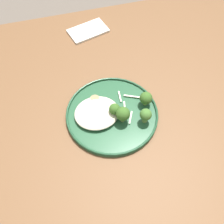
# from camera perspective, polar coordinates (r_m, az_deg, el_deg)

# --- Properties ---
(ground) EXTENTS (6.00, 6.00, 0.00)m
(ground) POSITION_cam_1_polar(r_m,az_deg,el_deg) (1.54, -0.78, -14.41)
(ground) COLOR #665B51
(wooden_dining_table) EXTENTS (1.40, 1.00, 0.74)m
(wooden_dining_table) POSITION_cam_1_polar(r_m,az_deg,el_deg) (0.95, -1.24, -1.26)
(wooden_dining_table) COLOR brown
(wooden_dining_table) RESTS_ON ground
(dinner_plate) EXTENTS (0.29, 0.29, 0.02)m
(dinner_plate) POSITION_cam_1_polar(r_m,az_deg,el_deg) (0.85, 0.00, -0.43)
(dinner_plate) COLOR #235133
(dinner_plate) RESTS_ON wooden_dining_table
(noodle_bed) EXTENTS (0.14, 0.12, 0.02)m
(noodle_bed) POSITION_cam_1_polar(r_m,az_deg,el_deg) (0.84, -3.21, -0.18)
(noodle_bed) COLOR beige
(noodle_bed) RESTS_ON dinner_plate
(seared_scallop_front_small) EXTENTS (0.03, 0.03, 0.01)m
(seared_scallop_front_small) POSITION_cam_1_polar(r_m,az_deg,el_deg) (0.84, -3.02, -0.06)
(seared_scallop_front_small) COLOR #E5C689
(seared_scallop_front_small) RESTS_ON dinner_plate
(seared_scallop_rear_pale) EXTENTS (0.02, 0.02, 0.01)m
(seared_scallop_rear_pale) POSITION_cam_1_polar(r_m,az_deg,el_deg) (0.84, -1.15, 0.15)
(seared_scallop_rear_pale) COLOR #E5C689
(seared_scallop_rear_pale) RESTS_ON dinner_plate
(seared_scallop_on_noodles) EXTENTS (0.03, 0.03, 0.02)m
(seared_scallop_on_noodles) POSITION_cam_1_polar(r_m,az_deg,el_deg) (0.87, -3.65, 2.63)
(seared_scallop_on_noodles) COLOR #E5C689
(seared_scallop_on_noodles) RESTS_ON dinner_plate
(seared_scallop_left_edge) EXTENTS (0.03, 0.03, 0.02)m
(seared_scallop_left_edge) POSITION_cam_1_polar(r_m,az_deg,el_deg) (0.84, -5.03, 0.27)
(seared_scallop_left_edge) COLOR #E5C689
(seared_scallop_left_edge) RESTS_ON dinner_plate
(seared_scallop_center_golden) EXTENTS (0.03, 0.03, 0.02)m
(seared_scallop_center_golden) POSITION_cam_1_polar(r_m,az_deg,el_deg) (0.83, -2.05, -1.11)
(seared_scallop_center_golden) COLOR #E5C689
(seared_scallop_center_golden) RESTS_ON dinner_plate
(broccoli_floret_center_pile) EXTENTS (0.04, 0.04, 0.05)m
(broccoli_floret_center_pile) POSITION_cam_1_polar(r_m,az_deg,el_deg) (0.85, 7.18, 2.90)
(broccoli_floret_center_pile) COLOR #89A356
(broccoli_floret_center_pile) RESTS_ON dinner_plate
(broccoli_floret_right_tilted) EXTENTS (0.03, 0.03, 0.05)m
(broccoli_floret_right_tilted) POSITION_cam_1_polar(r_m,az_deg,el_deg) (0.82, 0.55, 0.57)
(broccoli_floret_right_tilted) COLOR #89A356
(broccoli_floret_right_tilted) RESTS_ON dinner_plate
(broccoli_floret_rear_charred) EXTENTS (0.04, 0.04, 0.06)m
(broccoli_floret_rear_charred) POSITION_cam_1_polar(r_m,az_deg,el_deg) (0.80, 2.33, -0.43)
(broccoli_floret_rear_charred) COLOR #7A994C
(broccoli_floret_rear_charred) RESTS_ON dinner_plate
(broccoli_floret_near_rim) EXTENTS (0.04, 0.04, 0.05)m
(broccoli_floret_near_rim) POSITION_cam_1_polar(r_m,az_deg,el_deg) (0.81, 7.14, -0.63)
(broccoli_floret_near_rim) COLOR #7A994C
(broccoli_floret_near_rim) RESTS_ON dinner_plate
(onion_sliver_pale_crescent) EXTENTS (0.05, 0.03, 0.00)m
(onion_sliver_pale_crescent) POSITION_cam_1_polar(r_m,az_deg,el_deg) (0.89, 4.20, 3.52)
(onion_sliver_pale_crescent) COLOR silver
(onion_sliver_pale_crescent) RESTS_ON dinner_plate
(onion_sliver_curled_piece) EXTENTS (0.03, 0.04, 0.00)m
(onion_sliver_curled_piece) POSITION_cam_1_polar(r_m,az_deg,el_deg) (0.84, 3.95, -1.16)
(onion_sliver_curled_piece) COLOR silver
(onion_sliver_curled_piece) RESTS_ON dinner_plate
(onion_sliver_short_strip) EXTENTS (0.02, 0.06, 0.00)m
(onion_sliver_short_strip) POSITION_cam_1_polar(r_m,az_deg,el_deg) (0.85, 2.72, 0.66)
(onion_sliver_short_strip) COLOR silver
(onion_sliver_short_strip) RESTS_ON dinner_plate
(onion_sliver_long_sliver) EXTENTS (0.01, 0.04, 0.00)m
(onion_sliver_long_sliver) POSITION_cam_1_polar(r_m,az_deg,el_deg) (0.88, 1.67, 3.29)
(onion_sliver_long_sliver) COLOR silver
(onion_sliver_long_sliver) RESTS_ON dinner_plate
(folded_napkin) EXTENTS (0.17, 0.13, 0.01)m
(folded_napkin) POSITION_cam_1_polar(r_m,az_deg,el_deg) (1.12, -5.08, 16.74)
(folded_napkin) COLOR silver
(folded_napkin) RESTS_ON wooden_dining_table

